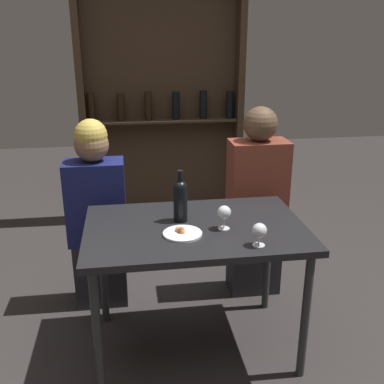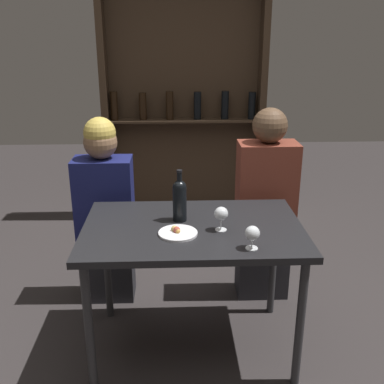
{
  "view_description": "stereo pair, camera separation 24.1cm",
  "coord_description": "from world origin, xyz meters",
  "px_view_note": "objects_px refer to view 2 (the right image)",
  "views": [
    {
      "loc": [
        -0.33,
        -2.14,
        1.73
      ],
      "look_at": [
        0.0,
        0.11,
        0.91
      ],
      "focal_mm": 42.0,
      "sensor_mm": 36.0,
      "label": 1
    },
    {
      "loc": [
        -0.09,
        -2.16,
        1.73
      ],
      "look_at": [
        0.0,
        0.11,
        0.91
      ],
      "focal_mm": 42.0,
      "sensor_mm": 36.0,
      "label": 2
    }
  ],
  "objects_px": {
    "wine_glass_1": "(221,214)",
    "seated_person_left": "(105,213)",
    "wine_glass_0": "(252,234)",
    "seated_person_right": "(265,210)",
    "wine_bottle": "(180,198)",
    "food_plate_0": "(178,233)"
  },
  "relations": [
    {
      "from": "food_plate_0",
      "to": "wine_glass_0",
      "type": "bearing_deg",
      "value": -26.52
    },
    {
      "from": "wine_glass_1",
      "to": "seated_person_left",
      "type": "xyz_separation_m",
      "value": [
        -0.69,
        0.61,
        -0.23
      ]
    },
    {
      "from": "wine_bottle",
      "to": "wine_glass_1",
      "type": "distance_m",
      "value": 0.25
    },
    {
      "from": "wine_glass_1",
      "to": "seated_person_right",
      "type": "bearing_deg",
      "value": 59.72
    },
    {
      "from": "wine_glass_0",
      "to": "food_plate_0",
      "type": "relative_size",
      "value": 0.58
    },
    {
      "from": "wine_glass_0",
      "to": "seated_person_left",
      "type": "relative_size",
      "value": 0.09
    },
    {
      "from": "wine_glass_1",
      "to": "seated_person_left",
      "type": "height_order",
      "value": "seated_person_left"
    },
    {
      "from": "wine_glass_0",
      "to": "food_plate_0",
      "type": "bearing_deg",
      "value": 153.48
    },
    {
      "from": "food_plate_0",
      "to": "seated_person_left",
      "type": "xyz_separation_m",
      "value": [
        -0.46,
        0.65,
        -0.16
      ]
    },
    {
      "from": "wine_glass_0",
      "to": "seated_person_left",
      "type": "xyz_separation_m",
      "value": [
        -0.81,
        0.82,
        -0.22
      ]
    },
    {
      "from": "wine_bottle",
      "to": "wine_glass_0",
      "type": "xyz_separation_m",
      "value": [
        0.33,
        -0.35,
        -0.05
      ]
    },
    {
      "from": "wine_glass_0",
      "to": "seated_person_right",
      "type": "height_order",
      "value": "seated_person_right"
    },
    {
      "from": "wine_bottle",
      "to": "wine_glass_1",
      "type": "height_order",
      "value": "wine_bottle"
    },
    {
      "from": "food_plate_0",
      "to": "seated_person_right",
      "type": "bearing_deg",
      "value": 48.29
    },
    {
      "from": "wine_bottle",
      "to": "food_plate_0",
      "type": "bearing_deg",
      "value": -94.47
    },
    {
      "from": "wine_glass_1",
      "to": "food_plate_0",
      "type": "height_order",
      "value": "wine_glass_1"
    },
    {
      "from": "wine_glass_1",
      "to": "seated_person_left",
      "type": "bearing_deg",
      "value": 138.43
    },
    {
      "from": "seated_person_left",
      "to": "seated_person_right",
      "type": "xyz_separation_m",
      "value": [
        1.04,
        0.0,
        0.01
      ]
    },
    {
      "from": "food_plate_0",
      "to": "seated_person_right",
      "type": "xyz_separation_m",
      "value": [
        0.58,
        0.65,
        -0.15
      ]
    },
    {
      "from": "wine_glass_0",
      "to": "wine_glass_1",
      "type": "xyz_separation_m",
      "value": [
        -0.12,
        0.21,
        0.01
      ]
    },
    {
      "from": "wine_glass_1",
      "to": "food_plate_0",
      "type": "distance_m",
      "value": 0.24
    },
    {
      "from": "wine_bottle",
      "to": "wine_glass_0",
      "type": "height_order",
      "value": "wine_bottle"
    }
  ]
}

